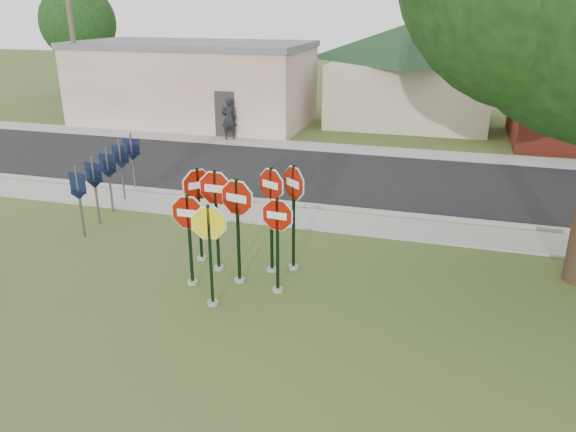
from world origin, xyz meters
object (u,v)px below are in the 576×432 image
(utility_pole_near, at_px, (71,27))
(pedestrian, at_px, (229,119))
(stop_sign_yellow, at_px, (210,244))
(stop_sign_left, at_px, (189,228))
(stop_sign_center, at_px, (238,216))

(utility_pole_near, bearing_deg, pedestrian, -4.47)
(stop_sign_yellow, relative_size, utility_pole_near, 0.25)
(stop_sign_left, relative_size, pedestrian, 1.17)
(stop_sign_yellow, xyz_separation_m, utility_pole_near, (-13.87, 15.13, 3.56))
(stop_sign_yellow, height_order, stop_sign_left, stop_sign_yellow)
(stop_sign_yellow, height_order, pedestrian, stop_sign_yellow)
(stop_sign_left, distance_m, pedestrian, 14.51)
(stop_sign_center, xyz_separation_m, pedestrian, (-5.65, 13.33, -0.59))
(stop_sign_yellow, bearing_deg, stop_sign_left, 137.98)
(pedestrian, bearing_deg, stop_sign_yellow, 88.12)
(stop_sign_left, bearing_deg, stop_sign_yellow, -42.02)
(stop_sign_center, relative_size, stop_sign_left, 1.14)
(utility_pole_near, distance_m, pedestrian, 9.29)
(stop_sign_yellow, distance_m, utility_pole_near, 20.84)
(stop_sign_center, height_order, stop_sign_left, stop_sign_center)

